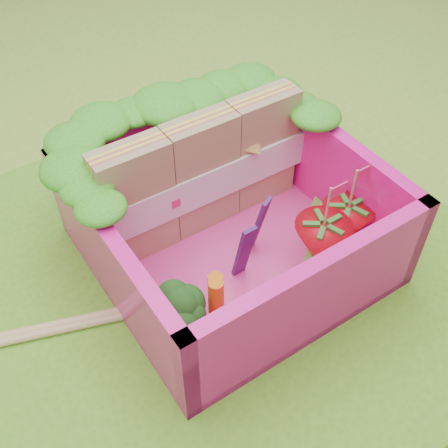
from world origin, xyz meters
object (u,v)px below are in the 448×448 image
object	(u,v)px
bento_box	(230,217)
sandwich_stack	(203,174)
strawberry_left	(321,245)
strawberry_right	(345,225)
broccoli	(188,310)
chopsticks	(12,337)

from	to	relation	value
bento_box	sandwich_stack	xyz separation A→B (m)	(0.01, 0.26, 0.09)
strawberry_left	strawberry_right	distance (m)	0.20
strawberry_right	strawberry_left	bearing A→B (deg)	-168.92
broccoli	chopsticks	bearing A→B (deg)	146.14
strawberry_left	bento_box	bearing A→B (deg)	132.84
bento_box	strawberry_left	world-z (taller)	strawberry_left
sandwich_stack	broccoli	xyz separation A→B (m)	(-0.45, -0.58, -0.13)
broccoli	strawberry_right	distance (m)	0.94
strawberry_right	chopsticks	xyz separation A→B (m)	(-1.62, 0.42, -0.16)
strawberry_left	chopsticks	world-z (taller)	strawberry_left
broccoli	strawberry_left	size ratio (longest dim) A/B	0.66
bento_box	strawberry_left	bearing A→B (deg)	-47.16
broccoli	strawberry_left	xyz separation A→B (m)	(0.75, -0.00, -0.04)
strawberry_right	chopsticks	size ratio (longest dim) A/B	0.26
broccoli	sandwich_stack	bearing A→B (deg)	52.64
bento_box	chopsticks	xyz separation A→B (m)	(-1.12, 0.13, -0.25)
chopsticks	strawberry_right	bearing A→B (deg)	-14.46
strawberry_right	chopsticks	bearing A→B (deg)	165.54
sandwich_stack	bento_box	bearing A→B (deg)	-91.12
sandwich_stack	strawberry_left	size ratio (longest dim) A/B	2.26
sandwich_stack	chopsticks	distance (m)	1.18
bento_box	chopsticks	size ratio (longest dim) A/B	0.68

